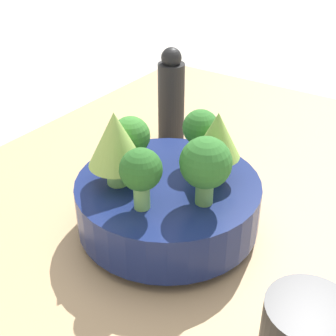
# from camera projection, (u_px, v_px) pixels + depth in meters

# --- Properties ---
(ground_plane) EXTENTS (6.00, 6.00, 0.00)m
(ground_plane) POSITION_uv_depth(u_px,v_px,m) (156.00, 255.00, 0.64)
(ground_plane) COLOR beige
(table) EXTENTS (1.16, 0.73, 0.04)m
(table) POSITION_uv_depth(u_px,v_px,m) (156.00, 244.00, 0.63)
(table) COLOR tan
(table) RESTS_ON ground_plane
(bowl) EXTENTS (0.23, 0.23, 0.08)m
(bowl) POSITION_uv_depth(u_px,v_px,m) (168.00, 203.00, 0.60)
(bowl) COLOR navy
(bowl) RESTS_ON table
(broccoli_floret_front) EXTENTS (0.05, 0.05, 0.07)m
(broccoli_floret_front) POSITION_uv_depth(u_px,v_px,m) (131.00, 139.00, 0.59)
(broccoli_floret_front) COLOR #609347
(broccoli_floret_front) RESTS_ON bowl
(broccoli_floret_left) EXTENTS (0.05, 0.05, 0.08)m
(broccoli_floret_left) POSITION_uv_depth(u_px,v_px,m) (201.00, 132.00, 0.60)
(broccoli_floret_left) COLOR #7AB256
(broccoli_floret_left) RESTS_ON bowl
(broccoli_floret_right) EXTENTS (0.05, 0.05, 0.08)m
(broccoli_floret_right) POSITION_uv_depth(u_px,v_px,m) (141.00, 172.00, 0.52)
(broccoli_floret_right) COLOR #7AB256
(broccoli_floret_right) RESTS_ON bowl
(romanesco_piece_near) EXTENTS (0.07, 0.07, 0.10)m
(romanesco_piece_near) POSITION_uv_depth(u_px,v_px,m) (115.00, 141.00, 0.55)
(romanesco_piece_near) COLOR #7AB256
(romanesco_piece_near) RESTS_ON bowl
(broccoli_floret_back) EXTENTS (0.06, 0.06, 0.08)m
(broccoli_floret_back) POSITION_uv_depth(u_px,v_px,m) (208.00, 163.00, 0.52)
(broccoli_floret_back) COLOR #609347
(broccoli_floret_back) RESTS_ON bowl
(romanesco_piece_far) EXTENTS (0.06, 0.06, 0.09)m
(romanesco_piece_far) POSITION_uv_depth(u_px,v_px,m) (217.00, 138.00, 0.56)
(romanesco_piece_far) COLOR #609347
(romanesco_piece_far) RESTS_ON bowl
(pepper_mill) EXTENTS (0.05, 0.05, 0.17)m
(pepper_mill) POSITION_uv_depth(u_px,v_px,m) (171.00, 98.00, 0.81)
(pepper_mill) COLOR black
(pepper_mill) RESTS_ON table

